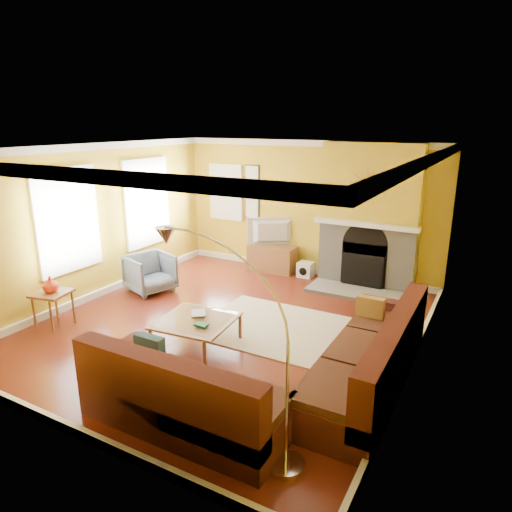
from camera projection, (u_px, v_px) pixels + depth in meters
The scene contains 27 objects.
floor at pixel (229, 325), 7.12m from camera, with size 5.50×6.00×0.02m, color maroon.
ceiling at pixel (226, 147), 6.35m from camera, with size 5.50×6.00×0.02m, color white.
wall_back at pixel (307, 208), 9.26m from camera, with size 5.50×0.02×2.70m, color gold.
wall_front at pixel (54, 314), 4.20m from camera, with size 5.50×0.02×2.70m, color gold.
wall_left at pixel (95, 222), 8.00m from camera, with size 0.02×6.00×2.70m, color gold.
wall_right at pixel (423, 269), 5.46m from camera, with size 0.02×6.00×2.70m, color gold.
baseboard at pixel (229, 321), 7.10m from camera, with size 5.50×6.00×0.12m, color white, non-canonical shape.
crown_molding at pixel (226, 152), 6.37m from camera, with size 5.50×6.00×0.12m, color white, non-canonical shape.
window_left_near at pixel (146, 203), 9.04m from camera, with size 0.06×1.22×1.72m, color white.
window_left_far at pixel (67, 220), 7.44m from camera, with size 0.06×1.22×1.72m, color white.
window_back at pixel (226, 192), 10.04m from camera, with size 0.82×0.06×1.22m, color white.
wall_art at pixel (252, 192), 9.73m from camera, with size 0.34×0.04×1.14m, color white.
fireplace at pixel (370, 217), 8.47m from camera, with size 1.80×0.40×2.70m, color #9C9893, non-canonical shape.
mantel at pixel (366, 224), 8.29m from camera, with size 1.92×0.22×0.08m, color white.
hearth at pixel (356, 292), 8.38m from camera, with size 1.80×0.70×0.06m, color #9C9893.
sunburst at pixel (369, 186), 8.10m from camera, with size 0.70×0.04×0.70m, color olive, non-canonical shape.
rug at pixel (280, 328), 6.98m from camera, with size 2.40×1.80×0.02m, color beige.
sectional_sofa at pixel (275, 342), 5.59m from camera, with size 2.96×3.47×0.90m, color #4F1F19, non-canonical shape.
coffee_table at pixel (196, 332), 6.43m from camera, with size 1.00×1.00×0.40m, color white, non-canonical shape.
media_console at pixel (272, 258), 9.62m from camera, with size 1.00×0.45×0.55m, color brown.
tv at pixel (273, 232), 9.45m from camera, with size 1.02×0.13×0.59m, color black.
subwoofer at pixel (306, 269), 9.30m from camera, with size 0.30×0.30×0.30m, color white.
armchair at pixel (150, 273), 8.44m from camera, with size 0.76×0.78×0.71m, color slate.
side_table at pixel (54, 309), 7.04m from camera, with size 0.50×0.50×0.55m, color brown, non-canonical shape.
vase at pixel (50, 284), 6.92m from camera, with size 0.24×0.24×0.25m, color red.
book at pixel (191, 314), 6.53m from camera, with size 0.20×0.27×0.03m, color white.
arc_lamp at pixel (230, 349), 4.15m from camera, with size 1.35×0.36×2.12m, color silver, non-canonical shape.
Camera 1 is at (3.49, -5.52, 3.06)m, focal length 32.00 mm.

